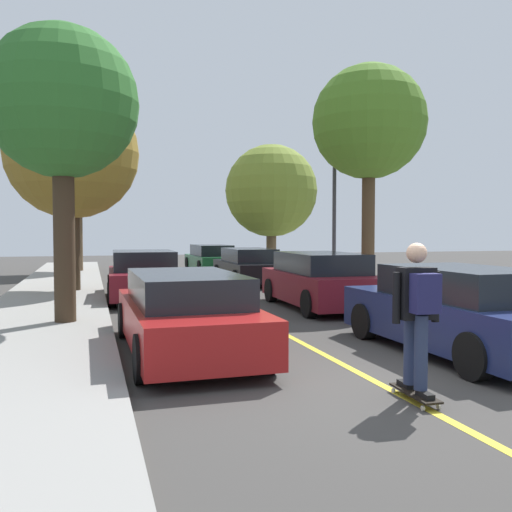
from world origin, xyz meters
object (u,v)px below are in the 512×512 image
Objects in this scene: parked_car_right_near at (320,280)px; parked_car_right_far at (248,266)px; street_tree_left_near at (72,153)px; street_tree_right_near at (271,191)px; street_tree_right_nearest at (369,123)px; parked_car_right_farthest at (211,258)px; street_tree_left_far at (78,158)px; streetlamp at (334,185)px; parked_car_right_nearest at (458,311)px; parked_car_left_nearest at (185,313)px; skateboard at (415,393)px; street_tree_left_nearest at (62,105)px; skateboarder at (418,308)px; parked_car_left_near at (144,276)px.

parked_car_right_near is 6.71m from parked_car_right_far.
street_tree_left_near is 1.12× the size of street_tree_right_near.
street_tree_right_near is (0.00, 8.74, -1.28)m from street_tree_right_nearest.
parked_car_right_farthest is (0.00, 13.31, -0.06)m from parked_car_right_near.
streetlamp is (7.82, -10.69, -1.87)m from street_tree_left_far.
parked_car_right_nearest is 0.94× the size of parked_car_right_farthest.
parked_car_right_farthest is at bearing 98.99° from street_tree_right_nearest.
parked_car_left_nearest reaches higher than skateboard.
street_tree_left_nearest is at bearing -112.55° from parked_car_right_farthest.
street_tree_right_near is at bearing 90.00° from street_tree_right_nearest.
skateboard is at bearing -109.84° from streetlamp.
skateboard is (4.04, -21.18, -5.18)m from street_tree_left_far.
street_tree_left_near is 0.85× the size of street_tree_left_far.
skateboarder is (-2.04, -20.84, 0.43)m from parked_car_right_farthest.
parked_car_left_nearest is 3.92m from skateboarder.
parked_car_right_nearest reaches higher than parked_car_left_nearest.
street_tree_right_near is at bearing 77.12° from skateboard.
skateboard is at bearing -71.98° from street_tree_left_near.
parked_car_right_nearest reaches higher than parked_car_right_farthest.
street_tree_left_far reaches higher than street_tree_left_near.
skateboard is at bearing -56.83° from street_tree_left_nearest.
parked_car_right_near is 2.58× the size of skateboarder.
street_tree_right_nearest is at bearing -81.01° from parked_car_right_farthest.
street_tree_right_near is at bearing 77.14° from skateboarder.
parked_car_left_near is at bearing -111.73° from parked_car_right_farthest.
parked_car_left_nearest is at bearing -138.52° from street_tree_right_nearest.
parked_car_left_nearest is 18.63m from street_tree_left_far.
skateboard is (-3.97, -8.61, -4.87)m from street_tree_right_nearest.
parked_car_left_nearest is at bearing -110.69° from parked_car_right_far.
parked_car_right_farthest is at bearing 67.45° from street_tree_left_nearest.
street_tree_left_near is (-6.07, -8.39, 3.68)m from parked_car_right_farthest.
street_tree_right_nearest is at bearing -70.98° from parked_car_right_far.
street_tree_left_far reaches higher than parked_car_left_near.
street_tree_right_nearest is 10.66m from skateboard.
parked_car_right_near is 7.81m from skateboarder.
street_tree_left_nearest reaches higher than streetlamp.
street_tree_right_near is 6.86m from streetlamp.
parked_car_right_far is 10.76m from street_tree_left_nearest.
parked_car_right_nearest is 5.13× the size of skateboard.
streetlamp reaches higher than skateboard.
street_tree_right_nearest is (8.00, 2.43, 0.53)m from street_tree_left_nearest.
street_tree_left_nearest reaches higher than skateboard.
parked_car_right_nearest is at bearing -34.66° from street_tree_left_nearest.
street_tree_left_nearest is 8.38m from street_tree_right_nearest.
parked_car_left_near is 4.58m from street_tree_left_near.
street_tree_left_nearest is at bearing -167.72° from parked_car_right_near.
street_tree_left_near is 8.11m from streetlamp.
street_tree_right_nearest is at bearing -84.56° from streetlamp.
parked_car_right_nearest is 8.28m from street_tree_left_nearest.
street_tree_left_near reaches higher than parked_car_right_farthest.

